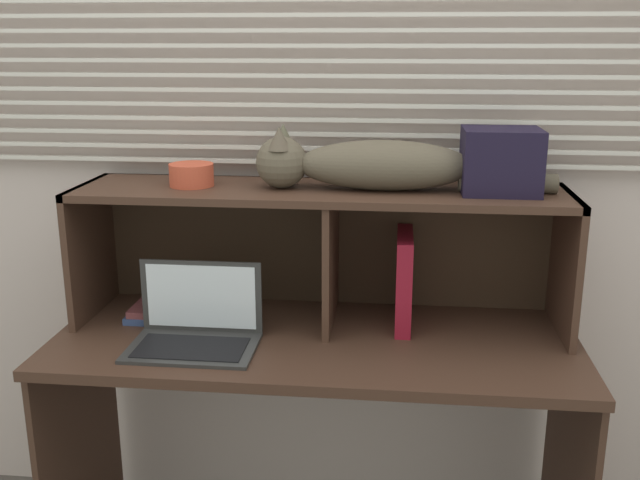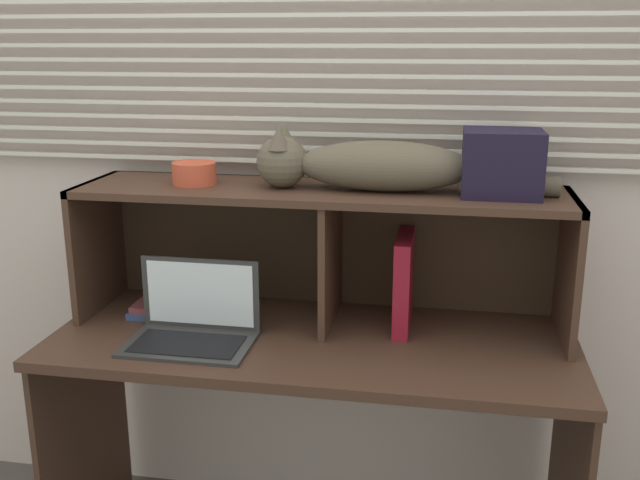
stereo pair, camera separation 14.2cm
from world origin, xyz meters
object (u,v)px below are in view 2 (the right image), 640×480
(storage_box, at_px, (502,163))
(cat, at_px, (366,165))
(small_basket, at_px, (194,173))
(binder_upright, at_px, (404,282))
(book_stack, at_px, (169,305))
(laptop, at_px, (193,325))

(storage_box, bearing_deg, cat, 180.00)
(small_basket, bearing_deg, binder_upright, 0.00)
(book_stack, bearing_deg, laptop, -53.02)
(laptop, bearing_deg, storage_box, 14.19)
(laptop, bearing_deg, book_stack, 126.98)
(cat, distance_m, book_stack, 0.77)
(binder_upright, bearing_deg, book_stack, -179.80)
(cat, height_order, small_basket, cat)
(cat, bearing_deg, laptop, -155.32)
(laptop, height_order, book_stack, laptop)
(cat, height_order, book_stack, cat)
(binder_upright, bearing_deg, storage_box, 0.00)
(small_basket, xyz_separation_m, storage_box, (0.89, 0.00, 0.06))
(cat, bearing_deg, binder_upright, 0.00)
(laptop, relative_size, binder_upright, 1.25)
(small_basket, bearing_deg, laptop, -76.00)
(laptop, bearing_deg, cat, 24.68)
(laptop, xyz_separation_m, binder_upright, (0.58, 0.21, 0.09))
(binder_upright, relative_size, storage_box, 1.31)
(binder_upright, xyz_separation_m, storage_box, (0.26, 0.00, 0.36))
(binder_upright, height_order, small_basket, small_basket)
(binder_upright, height_order, storage_box, storage_box)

